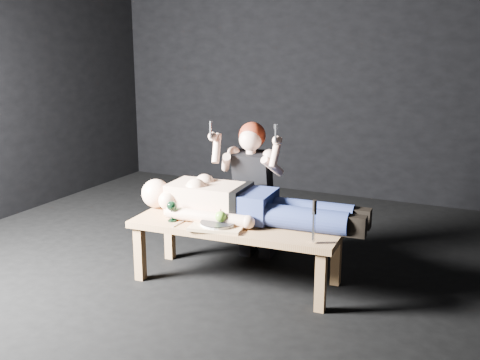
{
  "coord_description": "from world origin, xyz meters",
  "views": [
    {
      "loc": [
        1.89,
        -3.6,
        1.71
      ],
      "look_at": [
        0.23,
        -0.1,
        0.75
      ],
      "focal_mm": 42.56,
      "sensor_mm": 36.0,
      "label": 1
    }
  ],
  "objects": [
    {
      "name": "apple",
      "position": [
        0.18,
        -0.3,
        0.53
      ],
      "size": [
        0.08,
        0.08,
        0.08
      ],
      "primitive_type": "sphere",
      "color": "#579720",
      "rests_on": "plate"
    },
    {
      "name": "table",
      "position": [
        0.23,
        -0.15,
        0.23
      ],
      "size": [
        1.52,
        0.65,
        0.45
      ],
      "primitive_type": "cube",
      "rotation": [
        0.0,
        0.0,
        0.06
      ],
      "color": "#9E7C48",
      "rests_on": "ground"
    },
    {
      "name": "back_wall",
      "position": [
        0.0,
        2.5,
        1.5
      ],
      "size": [
        5.0,
        0.0,
        5.0
      ],
      "primitive_type": "plane",
      "rotation": [
        1.57,
        0.0,
        0.0
      ],
      "color": "black",
      "rests_on": "ground"
    },
    {
      "name": "goblet",
      "position": [
        -0.2,
        -0.32,
        0.52
      ],
      "size": [
        0.08,
        0.08,
        0.15
      ],
      "primitive_type": null,
      "rotation": [
        0.0,
        0.0,
        0.06
      ],
      "color": "black",
      "rests_on": "table"
    },
    {
      "name": "fork_flat",
      "position": [
        -0.13,
        -0.35,
        0.45
      ],
      "size": [
        0.02,
        0.16,
        0.01
      ],
      "primitive_type": "cube",
      "rotation": [
        0.0,
        0.0,
        -0.04
      ],
      "color": "#B2B2B7",
      "rests_on": "table"
    },
    {
      "name": "carving_knife",
      "position": [
        0.85,
        -0.31,
        0.59
      ],
      "size": [
        0.04,
        0.04,
        0.28
      ],
      "primitive_type": null,
      "rotation": [
        0.0,
        0.0,
        0.06
      ],
      "color": "#B2B2B7",
      "rests_on": "table"
    },
    {
      "name": "spoon_flat",
      "position": [
        0.26,
        -0.25,
        0.45
      ],
      "size": [
        0.1,
        0.14,
        0.01
      ],
      "primitive_type": "cube",
      "rotation": [
        0.0,
        0.0,
        0.61
      ],
      "color": "#B2B2B7",
      "rests_on": "table"
    },
    {
      "name": "lying_man",
      "position": [
        0.27,
        -0.04,
        0.59
      ],
      "size": [
        1.63,
        0.58,
        0.28
      ],
      "primitive_type": null,
      "rotation": [
        0.0,
        0.0,
        0.06
      ],
      "color": "beige",
      "rests_on": "table"
    },
    {
      "name": "ground",
      "position": [
        0.0,
        0.0,
        0.0
      ],
      "size": [
        5.0,
        5.0,
        0.0
      ],
      "primitive_type": "plane",
      "color": "black",
      "rests_on": "ground"
    },
    {
      "name": "plate",
      "position": [
        0.16,
        -0.31,
        0.48
      ],
      "size": [
        0.28,
        0.28,
        0.02
      ],
      "primitive_type": "cylinder",
      "rotation": [
        0.0,
        0.0,
        0.17
      ],
      "color": "white",
      "rests_on": "serving_tray"
    },
    {
      "name": "kneeling_woman",
      "position": [
        0.15,
        0.34,
        0.57
      ],
      "size": [
        0.66,
        0.73,
        1.14
      ],
      "primitive_type": null,
      "rotation": [
        0.0,
        0.0,
        0.08
      ],
      "color": "black",
      "rests_on": "ground"
    },
    {
      "name": "knife_flat",
      "position": [
        0.31,
        -0.33,
        0.45
      ],
      "size": [
        0.03,
        0.16,
        0.01
      ],
      "primitive_type": "cube",
      "rotation": [
        0.0,
        0.0,
        0.11
      ],
      "color": "#B2B2B7",
      "rests_on": "table"
    },
    {
      "name": "serving_tray",
      "position": [
        0.16,
        -0.31,
        0.46
      ],
      "size": [
        0.4,
        0.32,
        0.02
      ],
      "primitive_type": "cube",
      "rotation": [
        0.0,
        0.0,
        0.17
      ],
      "color": "tan",
      "rests_on": "table"
    }
  ]
}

